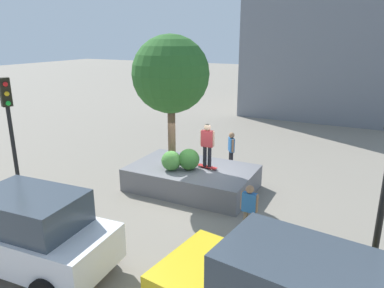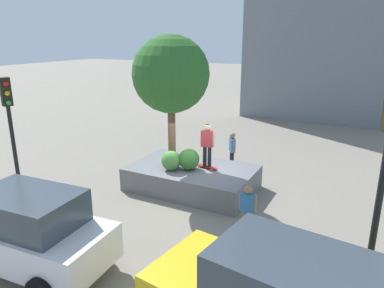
{
  "view_description": "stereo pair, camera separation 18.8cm",
  "coord_description": "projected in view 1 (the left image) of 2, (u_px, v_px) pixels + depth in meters",
  "views": [
    {
      "loc": [
        -5.26,
        11.0,
        5.52
      ],
      "look_at": [
        0.39,
        -0.22,
        1.75
      ],
      "focal_mm": 33.75,
      "sensor_mm": 36.0,
      "label": 1
    },
    {
      "loc": [
        -5.43,
        10.91,
        5.52
      ],
      "look_at": [
        0.39,
        -0.22,
        1.75
      ],
      "focal_mm": 33.75,
      "sensor_mm": 36.0,
      "label": 2
    }
  ],
  "objects": [
    {
      "name": "bystander_watching",
      "position": [
        249.0,
        206.0,
        10.23
      ],
      "size": [
        0.52,
        0.24,
        1.53
      ],
      "color": "#847056",
      "rests_on": "ground"
    },
    {
      "name": "skateboard",
      "position": [
        207.0,
        167.0,
        13.26
      ],
      "size": [
        0.82,
        0.34,
        0.07
      ],
      "color": "#A51E1E",
      "rests_on": "planter_ledge"
    },
    {
      "name": "traffic_light_corner",
      "position": [
        10.0,
        124.0,
        10.89
      ],
      "size": [
        0.37,
        0.35,
        4.36
      ],
      "color": "black",
      "rests_on": "ground"
    },
    {
      "name": "skateboarder",
      "position": [
        207.0,
        142.0,
        12.99
      ],
      "size": [
        0.54,
        0.25,
        1.6
      ],
      "color": "black",
      "rests_on": "skateboard"
    },
    {
      "name": "pedestrian_crossing",
      "position": [
        231.0,
        148.0,
        15.47
      ],
      "size": [
        0.39,
        0.46,
        1.59
      ],
      "color": "black",
      "rests_on": "ground"
    },
    {
      "name": "police_car",
      "position": [
        28.0,
        232.0,
        8.61
      ],
      "size": [
        4.51,
        2.31,
        2.04
      ],
      "color": "white",
      "rests_on": "ground"
    },
    {
      "name": "ground_plane",
      "position": [
        199.0,
        192.0,
        13.26
      ],
      "size": [
        120.0,
        120.0,
        0.0
      ],
      "primitive_type": "plane",
      "color": "gray"
    },
    {
      "name": "boxwood_shrub",
      "position": [
        189.0,
        159.0,
        13.05
      ],
      "size": [
        0.77,
        0.77,
        0.77
      ],
      "primitive_type": "sphere",
      "color": "#3D7A33",
      "rests_on": "planter_ledge"
    },
    {
      "name": "plaza_tree",
      "position": [
        171.0,
        75.0,
        12.61
      ],
      "size": [
        2.74,
        2.74,
        4.76
      ],
      "color": "brown",
      "rests_on": "planter_ledge"
    },
    {
      "name": "planter_ledge",
      "position": [
        192.0,
        178.0,
        13.49
      ],
      "size": [
        4.54,
        2.82,
        0.85
      ],
      "primitive_type": "cube",
      "color": "slate",
      "rests_on": "ground"
    },
    {
      "name": "hedge_clump",
      "position": [
        171.0,
        161.0,
        13.0
      ],
      "size": [
        0.71,
        0.71,
        0.71
      ],
      "primitive_type": "sphere",
      "color": "#4C8C3D",
      "rests_on": "planter_ledge"
    }
  ]
}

